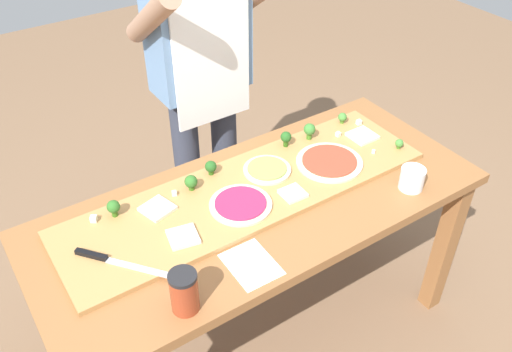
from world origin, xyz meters
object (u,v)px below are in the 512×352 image
at_px(prep_table, 260,224).
at_px(broccoli_floret_center_left, 286,138).
at_px(cheese_crumble_a, 359,122).
at_px(cook_center, 201,67).
at_px(chefs_knife, 108,259).
at_px(pizza_slice_near_right, 157,208).
at_px(pizza_slice_far_right, 362,136).
at_px(broccoli_floret_back_right, 211,167).
at_px(cheese_crumble_b, 174,193).
at_px(cheese_crumble_d, 94,219).
at_px(broccoli_floret_back_left, 310,130).
at_px(pizza_whole_pesto_green, 267,169).
at_px(broccoli_floret_front_left, 399,143).
at_px(pizza_whole_tomato_red, 329,162).
at_px(cheese_crumble_c, 373,152).
at_px(broccoli_floret_front_right, 342,117).
at_px(pizza_slice_near_left, 183,237).
at_px(pizza_whole_beet_magenta, 240,204).
at_px(broccoli_floret_front_mid, 113,207).
at_px(recipe_note, 251,264).
at_px(pizza_slice_far_left, 293,193).
at_px(cheese_crumble_e, 338,134).
at_px(flour_cup, 412,180).
at_px(sauce_jar, 184,292).
at_px(broccoli_floret_center_right, 191,182).

relative_size(prep_table, broccoli_floret_center_left, 25.06).
height_order(cheese_crumble_a, cook_center, cook_center).
bearing_deg(chefs_knife, pizza_slice_near_right, 29.89).
height_order(pizza_slice_far_right, broccoli_floret_back_right, broccoli_floret_back_right).
bearing_deg(chefs_knife, cheese_crumble_b, 28.56).
bearing_deg(cheese_crumble_d, broccoli_floret_back_left, -0.59).
distance_m(chefs_knife, pizza_whole_pesto_green, 0.68).
xyz_separation_m(broccoli_floret_center_left, cheese_crumble_b, (-0.51, -0.03, -0.03)).
bearing_deg(broccoli_floret_center_left, broccoli_floret_front_left, -35.75).
relative_size(pizza_whole_tomato_red, cheese_crumble_c, 20.57).
xyz_separation_m(chefs_knife, pizza_whole_pesto_green, (0.67, 0.11, 0.00)).
xyz_separation_m(broccoli_floret_front_left, broccoli_floret_front_right, (-0.06, 0.27, 0.00)).
xyz_separation_m(pizza_whole_tomato_red, broccoli_floret_center_left, (-0.07, 0.19, 0.03)).
xyz_separation_m(broccoli_floret_front_left, cheese_crumble_c, (-0.11, 0.03, -0.02)).
xyz_separation_m(pizza_slice_near_right, broccoli_floret_front_left, (0.96, -0.20, 0.02)).
relative_size(prep_table, pizza_slice_near_right, 16.53).
distance_m(pizza_slice_near_right, cheese_crumble_a, 0.95).
height_order(pizza_slice_near_left, cheese_crumble_d, cheese_crumble_d).
bearing_deg(pizza_slice_near_left, cheese_crumble_c, 0.71).
bearing_deg(pizza_whole_beet_magenta, pizza_whole_pesto_green, 29.95).
relative_size(prep_table, broccoli_floret_front_mid, 25.91).
bearing_deg(broccoli_floret_front_mid, broccoli_floret_back_right, 3.04).
height_order(cheese_crumble_d, cook_center, cook_center).
distance_m(pizza_whole_beet_magenta, broccoli_floret_center_left, 0.40).
bearing_deg(recipe_note, cheese_crumble_c, 16.68).
height_order(broccoli_floret_back_left, broccoli_floret_front_left, broccoli_floret_back_left).
distance_m(pizza_whole_tomato_red, pizza_slice_far_left, 0.24).
distance_m(pizza_slice_near_right, cheese_crumble_d, 0.21).
xyz_separation_m(cheese_crumble_e, recipe_note, (-0.68, -0.38, -0.03)).
distance_m(cheese_crumble_a, cheese_crumble_b, 0.87).
bearing_deg(broccoli_floret_back_right, pizza_whole_tomato_red, -25.21).
bearing_deg(cook_center, pizza_slice_far_right, -51.31).
distance_m(broccoli_floret_front_left, recipe_note, 0.84).
relative_size(broccoli_floret_back_left, flour_cup, 0.78).
distance_m(broccoli_floret_center_left, sauce_jar, 0.85).
bearing_deg(pizza_slice_far_left, pizza_slice_far_right, 16.84).
distance_m(pizza_slice_near_right, broccoli_floret_front_right, 0.90).
bearing_deg(pizza_slice_far_left, cheese_crumble_a, 23.23).
relative_size(sauce_jar, cook_center, 0.08).
relative_size(chefs_knife, pizza_whole_pesto_green, 1.45).
xyz_separation_m(cheese_crumble_b, cook_center, (0.38, 0.45, 0.20)).
distance_m(pizza_slice_near_right, pizza_slice_far_left, 0.48).
height_order(pizza_slice_near_left, broccoli_floret_front_left, broccoli_floret_front_left).
bearing_deg(cook_center, broccoli_floret_front_right, -43.58).
bearing_deg(pizza_slice_far_left, cook_center, 88.16).
height_order(broccoli_floret_center_right, sauce_jar, sauce_jar).
relative_size(pizza_whole_beet_magenta, broccoli_floret_back_right, 3.87).
distance_m(pizza_whole_tomato_red, cheese_crumble_b, 0.60).
xyz_separation_m(pizza_whole_tomato_red, sauce_jar, (-0.78, -0.29, 0.04)).
relative_size(prep_table, pizza_slice_far_right, 16.10).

